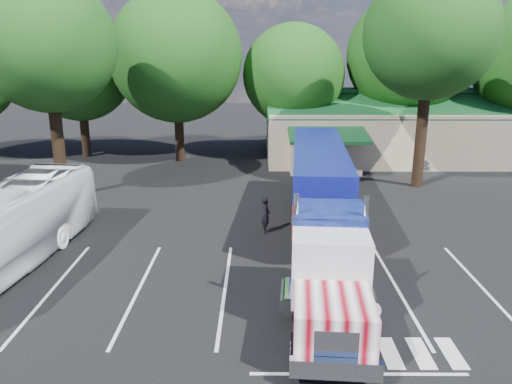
{
  "coord_description": "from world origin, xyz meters",
  "views": [
    {
      "loc": [
        1.23,
        -22.76,
        8.59
      ],
      "look_at": [
        1.12,
        0.11,
        2.0
      ],
      "focal_mm": 35.0,
      "sensor_mm": 36.0,
      "label": 1
    }
  ],
  "objects_px": {
    "semi_truck": "(321,192)",
    "tour_bus": "(0,230)",
    "woman": "(266,215)",
    "silver_sedan": "(402,157)",
    "bicycle": "(343,218)"
  },
  "relations": [
    {
      "from": "semi_truck",
      "to": "tour_bus",
      "type": "bearing_deg",
      "value": -161.44
    },
    {
      "from": "woman",
      "to": "tour_bus",
      "type": "relative_size",
      "value": 0.15
    },
    {
      "from": "tour_bus",
      "to": "woman",
      "type": "bearing_deg",
      "value": 27.95
    },
    {
      "from": "semi_truck",
      "to": "woman",
      "type": "bearing_deg",
      "value": 162.82
    },
    {
      "from": "tour_bus",
      "to": "silver_sedan",
      "type": "distance_m",
      "value": 27.85
    },
    {
      "from": "woman",
      "to": "bicycle",
      "type": "distance_m",
      "value": 4.05
    },
    {
      "from": "semi_truck",
      "to": "woman",
      "type": "distance_m",
      "value": 3.03
    },
    {
      "from": "woman",
      "to": "tour_bus",
      "type": "distance_m",
      "value": 11.46
    },
    {
      "from": "woman",
      "to": "silver_sedan",
      "type": "distance_m",
      "value": 17.44
    },
    {
      "from": "semi_truck",
      "to": "silver_sedan",
      "type": "bearing_deg",
      "value": 66.53
    },
    {
      "from": "woman",
      "to": "silver_sedan",
      "type": "height_order",
      "value": "woman"
    },
    {
      "from": "semi_truck",
      "to": "tour_bus",
      "type": "height_order",
      "value": "semi_truck"
    },
    {
      "from": "woman",
      "to": "bicycle",
      "type": "height_order",
      "value": "woman"
    },
    {
      "from": "bicycle",
      "to": "tour_bus",
      "type": "xyz_separation_m",
      "value": [
        -14.51,
        -5.27,
        1.26
      ]
    },
    {
      "from": "woman",
      "to": "silver_sedan",
      "type": "bearing_deg",
      "value": -36.39
    }
  ]
}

